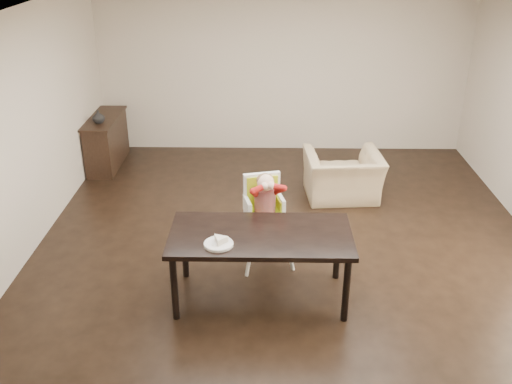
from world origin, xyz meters
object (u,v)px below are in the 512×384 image
(high_chair, at_px, (264,200))
(dining_table, at_px, (261,240))
(armchair, at_px, (343,169))
(sideboard, at_px, (107,141))

(high_chair, bearing_deg, dining_table, -106.47)
(high_chair, relative_size, armchair, 1.06)
(dining_table, bearing_deg, high_chair, 87.28)
(high_chair, xyz_separation_m, armchair, (1.08, 1.65, -0.32))
(dining_table, relative_size, armchair, 1.77)
(sideboard, bearing_deg, high_chair, -48.26)
(dining_table, height_order, sideboard, sideboard)
(sideboard, bearing_deg, armchair, -17.79)
(dining_table, bearing_deg, armchair, 64.88)
(high_chair, bearing_deg, armchair, 43.11)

